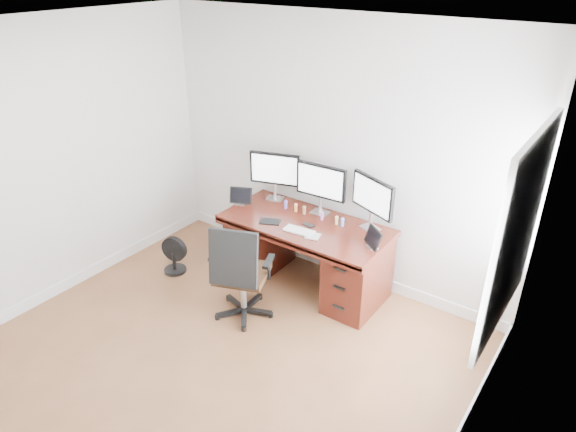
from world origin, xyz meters
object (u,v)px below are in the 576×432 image
Objects in this scene: floor_fan at (174,255)px; keyboard at (299,231)px; desk at (307,251)px; monitor_center at (321,183)px; office_chair at (241,288)px.

keyboard reaches higher than floor_fan.
monitor_center is at bearing 89.98° from desk.
desk is 0.42m from keyboard.
floor_fan is at bearing -149.00° from monitor_center.
office_chair is at bearing -103.29° from monitor_center.
keyboard is at bearing 46.25° from office_chair.
office_chair is 1.14m from floor_fan.
office_chair is 1.85× the size of monitor_center.
desk is 0.84m from office_chair.
office_chair is (-0.20, -0.81, -0.07)m from desk.
floor_fan is 1.81m from monitor_center.
desk is at bearing 55.01° from office_chair.
keyboard is (0.25, 0.60, 0.42)m from office_chair.
desk is 1.67× the size of office_chair.
office_chair reaches higher than floor_fan.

